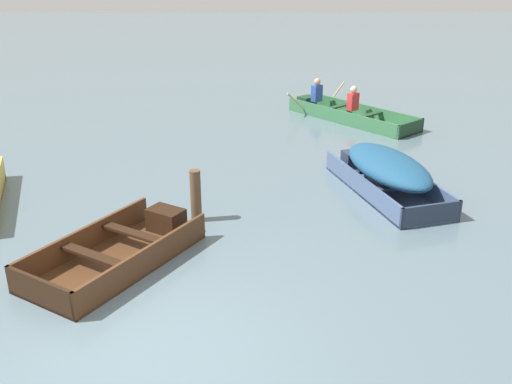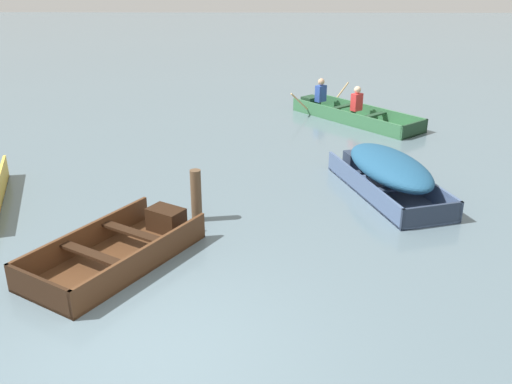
{
  "view_description": "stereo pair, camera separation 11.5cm",
  "coord_description": "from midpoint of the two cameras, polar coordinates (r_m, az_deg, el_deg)",
  "views": [
    {
      "loc": [
        1.19,
        -4.93,
        3.98
      ],
      "look_at": [
        1.18,
        3.8,
        0.35
      ],
      "focal_mm": 40.0,
      "sensor_mm": 36.0,
      "label": 1
    },
    {
      "loc": [
        1.3,
        -4.93,
        3.98
      ],
      "look_at": [
        1.18,
        3.8,
        0.35
      ],
      "focal_mm": 40.0,
      "sensor_mm": 36.0,
      "label": 2
    }
  ],
  "objects": [
    {
      "name": "skiff_slate_blue_near_moored",
      "position": [
        10.48,
        12.72,
        2.17
      ],
      "size": [
        1.88,
        3.11,
        0.74
      ],
      "color": "#475B7F",
      "rests_on": "ground"
    },
    {
      "name": "mooring_post",
      "position": [
        9.15,
        -6.34,
        -0.38
      ],
      "size": [
        0.17,
        0.17,
        0.86
      ],
      "primitive_type": "cylinder",
      "color": "brown",
      "rests_on": "ground"
    },
    {
      "name": "ground_plane",
      "position": [
        6.46,
        -11.5,
        -16.01
      ],
      "size": [
        80.0,
        80.0,
        0.0
      ],
      "primitive_type": "plane",
      "color": "slate"
    },
    {
      "name": "skiff_dark_varnish_mid_moored",
      "position": [
        8.3,
        -13.54,
        -5.64
      ],
      "size": [
        2.37,
        2.82,
        0.4
      ],
      "color": "#4C2D19",
      "rests_on": "ground"
    },
    {
      "name": "rowboat_green_with_crew",
      "position": [
        15.28,
        8.8,
        7.9
      ],
      "size": [
        3.28,
        3.44,
        0.91
      ],
      "color": "#387047",
      "rests_on": "ground"
    }
  ]
}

